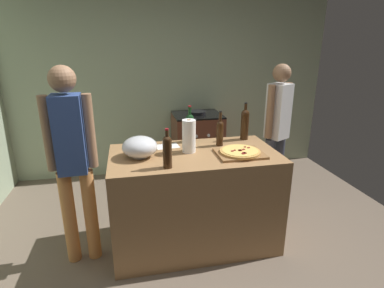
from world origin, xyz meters
The scene contains 15 objects.
ground_plane centered at (0.00, 1.21, -0.01)m, with size 4.68×3.02×0.02m, color #6B5B4C.
kitchen_wall_rear centered at (0.00, 2.47, 1.30)m, with size 4.68×0.10×2.60m, color #99A889.
counter centered at (0.04, 0.65, 0.45)m, with size 1.46×0.78×0.89m, color #9E7247.
cutting_board centered at (0.41, 0.53, 0.90)m, with size 0.40×0.32×0.02m, color olive.
pizza centered at (0.41, 0.53, 0.92)m, with size 0.35×0.35×0.03m.
mixing_bowl centered at (-0.43, 0.65, 0.98)m, with size 0.29×0.29×0.18m.
paper_towel_roll centered at (0.00, 0.69, 1.04)m, with size 0.12×0.12×0.29m.
wine_bottle_amber centered at (-0.23, 0.38, 1.03)m, with size 0.07×0.07×0.31m.
wine_bottle_clear centered at (0.31, 0.80, 1.03)m, with size 0.07×0.07×0.33m.
wine_bottle_green centered at (0.07, 0.98, 1.04)m, with size 0.08×0.08×0.35m.
wine_bottle_dark centered at (0.61, 0.94, 1.06)m, with size 0.08×0.08×0.37m.
recipe_sheet centered at (-0.17, 0.87, 0.89)m, with size 0.21×0.15×0.00m, color white.
stove centered at (0.39, 2.07, 0.46)m, with size 0.63×0.59×0.95m.
person_in_stripes centered at (-0.96, 0.61, 0.95)m, with size 0.38×0.21×1.66m.
person_in_red centered at (1.10, 1.20, 0.91)m, with size 0.34×0.27×1.60m.
Camera 1 is at (-0.49, -1.79, 1.81)m, focal length 28.53 mm.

